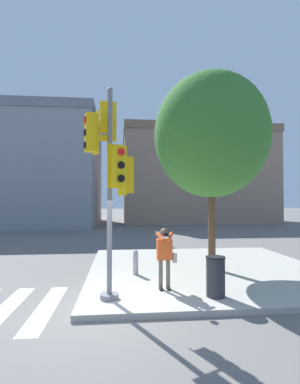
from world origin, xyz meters
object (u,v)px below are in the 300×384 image
Objects in this scene: traffic_signal_pole at (111,164)px; street_tree at (211,135)px; trash_bin at (216,276)px; person_photographer at (165,253)px; fire_hydrant at (136,262)px.

street_tree is (3.38, 2.77, 1.38)m from traffic_signal_pole.
trash_bin is (-0.82, -2.89, -4.12)m from street_tree.
person_photographer reaches higher than trash_bin.
person_photographer is 1.43m from trash_bin.
person_photographer is 1.65× the size of trash_bin.
street_tree reaches higher than person_photographer.
traffic_signal_pole reaches higher than person_photographer.
trash_bin is (2.56, -0.12, -2.74)m from traffic_signal_pole.
person_photographer is 2.07× the size of fire_hydrant.
trash_bin is (1.83, -2.37, 0.10)m from fire_hydrant.
street_tree is at bearing 39.32° from traffic_signal_pole.
fire_hydrant is at bearing 112.88° from person_photographer.
trash_bin is at bearing -2.65° from traffic_signal_pole.
street_tree reaches higher than fire_hydrant.
fire_hydrant is (-0.69, 1.64, -0.58)m from person_photographer.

